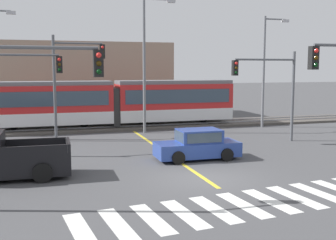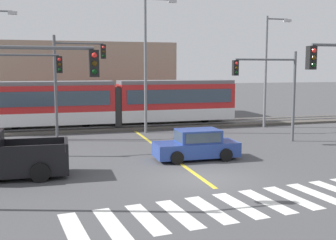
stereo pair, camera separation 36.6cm
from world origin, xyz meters
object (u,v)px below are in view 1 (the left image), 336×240
at_px(traffic_light_mid_right, 272,82).
at_px(street_lamp_east, 266,65).
at_px(traffic_light_near_left, 30,94).
at_px(pickup_truck, 0,159).
at_px(traffic_light_far_left, 71,73).
at_px(sedan_crossing, 197,145).
at_px(light_rail_tram, 114,101).
at_px(traffic_light_mid_left, 10,82).
at_px(street_lamp_centre, 147,57).

relative_size(traffic_light_mid_right, street_lamp_east, 0.66).
distance_m(traffic_light_mid_right, street_lamp_east, 6.90).
bearing_deg(traffic_light_near_left, pickup_truck, 108.70).
bearing_deg(traffic_light_far_left, sedan_crossing, -53.47).
height_order(traffic_light_mid_right, traffic_light_far_left, traffic_light_far_left).
bearing_deg(traffic_light_near_left, street_lamp_east, 40.93).
bearing_deg(traffic_light_near_left, sedan_crossing, 34.38).
distance_m(pickup_truck, traffic_light_mid_right, 16.18).
distance_m(sedan_crossing, pickup_truck, 9.27).
xyz_separation_m(light_rail_tram, traffic_light_far_left, (-3.45, -4.46, 2.22)).
bearing_deg(traffic_light_mid_right, street_lamp_east, 63.25).
relative_size(traffic_light_near_left, traffic_light_far_left, 0.86).
distance_m(light_rail_tram, traffic_light_near_left, 18.34).
xyz_separation_m(traffic_light_near_left, street_lamp_east, (16.95, 14.70, 1.03)).
bearing_deg(pickup_truck, traffic_light_mid_right, 16.61).
relative_size(traffic_light_near_left, street_lamp_east, 0.67).
bearing_deg(traffic_light_mid_left, street_lamp_east, 16.78).
bearing_deg(pickup_truck, light_rail_tram, 62.15).
height_order(sedan_crossing, traffic_light_near_left, traffic_light_near_left).
relative_size(sedan_crossing, street_lamp_centre, 0.45).
height_order(light_rail_tram, traffic_light_mid_right, traffic_light_mid_right).
bearing_deg(street_lamp_centre, pickup_truck, -130.41).
bearing_deg(pickup_truck, traffic_light_mid_left, 87.76).
bearing_deg(light_rail_tram, sedan_crossing, -79.86).
bearing_deg(street_lamp_east, traffic_light_far_left, -173.04).
bearing_deg(traffic_light_mid_right, sedan_crossing, -151.69).
bearing_deg(traffic_light_far_left, street_lamp_centre, 16.87).
xyz_separation_m(sedan_crossing, traffic_light_near_left, (-7.80, -5.34, 3.06)).
relative_size(light_rail_tram, traffic_light_mid_left, 3.18).
height_order(sedan_crossing, street_lamp_east, street_lamp_east).
xyz_separation_m(traffic_light_mid_right, traffic_light_near_left, (-13.89, -8.62, 0.06)).
relative_size(pickup_truck, street_lamp_east, 0.65).
height_order(sedan_crossing, traffic_light_mid_right, traffic_light_mid_right).
relative_size(traffic_light_far_left, street_lamp_east, 0.78).
relative_size(pickup_truck, street_lamp_centre, 0.58).
bearing_deg(pickup_truck, street_lamp_east, 30.12).
height_order(traffic_light_mid_left, traffic_light_far_left, traffic_light_far_left).
bearing_deg(street_lamp_east, traffic_light_near_left, -139.07).
bearing_deg(street_lamp_centre, traffic_light_mid_right, -42.78).
bearing_deg(street_lamp_centre, light_rail_tram, 123.20).
bearing_deg(street_lamp_centre, traffic_light_far_left, -163.13).
distance_m(pickup_truck, traffic_light_near_left, 5.19).
bearing_deg(pickup_truck, traffic_light_near_left, -71.30).
xyz_separation_m(light_rail_tram, traffic_light_mid_right, (8.24, -8.75, 1.65)).
bearing_deg(traffic_light_mid_right, light_rail_tram, 133.28).
xyz_separation_m(traffic_light_mid_left, traffic_light_far_left, (3.38, 3.67, 0.45)).
bearing_deg(light_rail_tram, street_lamp_centre, -56.80).
bearing_deg(street_lamp_centre, street_lamp_east, 1.14).
relative_size(traffic_light_far_left, street_lamp_centre, 0.70).
bearing_deg(light_rail_tram, traffic_light_near_left, -108.03).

